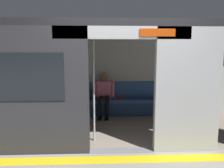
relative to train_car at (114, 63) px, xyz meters
The scene contains 8 objects.
ground_plane 1.91m from the train_car, 93.82° to the left, with size 60.00×60.00×0.00m, color gray.
platform_edge_strip 2.11m from the train_car, 93.06° to the left, with size 8.00×0.24×0.01m, color yellow.
train_car is the anchor object (origin of this frame).
bench_seat 1.51m from the train_car, 94.59° to the right, with size 2.81×0.44×0.45m.
person_seated 1.26m from the train_car, 77.68° to the right, with size 0.55×0.69×1.18m.
handbag 1.53m from the train_car, 60.32° to the right, with size 0.26×0.15×0.17m.
book 1.45m from the train_car, 101.67° to the right, with size 0.15×0.22×0.03m, color #B22D2D.
grab_pole_door 0.96m from the train_car, 61.87° to the left, with size 0.04×0.04×2.07m, color silver.
Camera 1 is at (0.30, 3.37, 1.62)m, focal length 33.15 mm.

